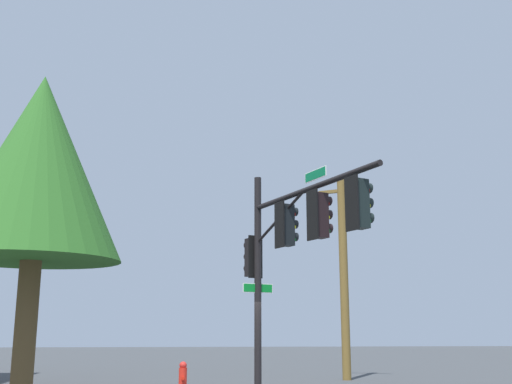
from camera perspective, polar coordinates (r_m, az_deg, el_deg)
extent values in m
cylinder|color=black|center=(17.83, 0.17, -8.23)|extent=(0.20, 0.20, 6.09)
cylinder|color=black|center=(15.77, 4.90, 0.30)|extent=(5.26, 2.13, 0.14)
cylinder|color=black|center=(16.95, 2.15, -2.38)|extent=(2.40, 0.99, 1.07)
cube|color=black|center=(16.62, 2.73, -3.04)|extent=(0.44, 0.46, 1.10)
cube|color=black|center=(16.52, 2.15, -2.98)|extent=(0.42, 0.21, 1.22)
sphere|color=maroon|center=(16.79, 3.30, -1.95)|extent=(0.22, 0.22, 0.22)
cylinder|color=black|center=(16.83, 3.47, -1.80)|extent=(0.27, 0.22, 0.23)
sphere|color=#FFFC14|center=(16.73, 3.31, -3.09)|extent=(0.22, 0.22, 0.22)
cylinder|color=black|center=(16.77, 3.48, -2.94)|extent=(0.27, 0.22, 0.23)
sphere|color=#0B621E|center=(16.67, 3.33, -4.25)|extent=(0.22, 0.22, 0.22)
cylinder|color=black|center=(16.71, 3.50, -4.09)|extent=(0.27, 0.22, 0.23)
cube|color=black|center=(15.29, 5.75, -2.14)|extent=(0.43, 0.46, 1.10)
cube|color=black|center=(15.18, 5.13, -2.08)|extent=(0.42, 0.21, 1.22)
sphere|color=maroon|center=(15.47, 6.33, -0.97)|extent=(0.22, 0.22, 0.22)
cylinder|color=black|center=(15.51, 6.51, -0.81)|extent=(0.27, 0.22, 0.23)
sphere|color=#FFFC14|center=(15.40, 6.36, -2.21)|extent=(0.22, 0.22, 0.22)
cylinder|color=black|center=(15.45, 6.54, -2.04)|extent=(0.27, 0.22, 0.23)
sphere|color=#0B621E|center=(15.34, 6.39, -3.45)|extent=(0.22, 0.22, 0.22)
cylinder|color=black|center=(15.39, 6.57, -3.29)|extent=(0.27, 0.22, 0.23)
cube|color=black|center=(14.01, 9.33, -1.07)|extent=(0.44, 0.46, 1.10)
cube|color=black|center=(13.89, 8.69, -0.99)|extent=(0.42, 0.21, 1.22)
sphere|color=maroon|center=(14.21, 9.91, 0.19)|extent=(0.22, 0.22, 0.22)
cylinder|color=black|center=(14.26, 10.08, 0.36)|extent=(0.27, 0.22, 0.23)
sphere|color=#FFFC14|center=(14.14, 9.96, -1.15)|extent=(0.22, 0.22, 0.22)
cylinder|color=black|center=(14.18, 10.14, -0.98)|extent=(0.27, 0.22, 0.23)
sphere|color=#0B621E|center=(14.07, 10.01, -2.51)|extent=(0.22, 0.22, 0.22)
cylinder|color=black|center=(14.12, 10.19, -2.33)|extent=(0.27, 0.22, 0.23)
cube|color=black|center=(18.22, -0.35, -5.96)|extent=(0.45, 0.43, 1.10)
cube|color=black|center=(18.04, -0.06, -5.90)|extent=(0.20, 0.43, 1.22)
sphere|color=maroon|center=(18.43, -0.63, -4.98)|extent=(0.22, 0.22, 0.22)
cylinder|color=black|center=(18.49, -0.72, -4.85)|extent=(0.21, 0.27, 0.23)
sphere|color=#FFFC14|center=(18.39, -0.64, -6.03)|extent=(0.22, 0.22, 0.22)
cylinder|color=black|center=(18.45, -0.72, -5.89)|extent=(0.21, 0.27, 0.23)
sphere|color=#0B621E|center=(18.36, -0.64, -7.08)|extent=(0.22, 0.22, 0.22)
cylinder|color=black|center=(18.41, -0.72, -6.94)|extent=(0.21, 0.27, 0.23)
cube|color=white|center=(15.61, 5.43, 1.58)|extent=(0.88, 0.36, 0.26)
cube|color=#0A673A|center=(15.61, 5.43, 1.58)|extent=(0.85, 0.35, 0.22)
cube|color=white|center=(17.82, 0.17, -8.72)|extent=(0.36, 0.88, 0.26)
cube|color=#0B7D27|center=(17.82, 0.17, -8.72)|extent=(0.35, 0.85, 0.22)
cylinder|color=brown|center=(23.81, 7.98, -7.41)|extent=(0.32, 0.32, 7.59)
cube|color=brown|center=(24.30, 7.75, 0.11)|extent=(1.04, 1.60, 0.12)
cylinder|color=red|center=(19.48, -6.67, -16.52)|extent=(0.24, 0.24, 0.65)
sphere|color=red|center=(19.46, -6.64, -15.36)|extent=(0.22, 0.22, 0.22)
cylinder|color=red|center=(19.33, -6.66, -16.46)|extent=(0.12, 0.10, 0.10)
cylinder|color=brown|center=(13.13, -20.26, -12.51)|extent=(0.42, 0.42, 3.05)
cone|color=#2A6021|center=(13.54, -19.15, 2.30)|extent=(3.50, 3.50, 3.89)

